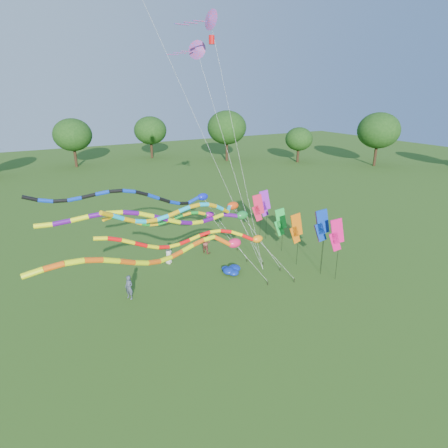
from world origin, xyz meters
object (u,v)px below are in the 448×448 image
blue_nylon_heap (233,271)px  person_a (168,254)px  tube_kite_red (203,239)px  person_b (129,287)px  person_c (206,242)px  tube_kite_orange (175,251)px

blue_nylon_heap → person_a: (-3.54, 4.12, 0.55)m
tube_kite_red → blue_nylon_heap: tube_kite_red is taller
person_b → person_c: (7.77, 4.16, 0.09)m
tube_kite_red → blue_nylon_heap: bearing=39.9°
person_a → person_c: (3.51, 0.37, 0.14)m
person_b → tube_kite_orange: bearing=-10.5°
person_b → person_c: size_ratio=0.90×
blue_nylon_heap → person_c: bearing=90.3°
blue_nylon_heap → person_a: person_a is taller
person_c → blue_nylon_heap: bearing=156.7°
tube_kite_red → person_a: 7.82m
blue_nylon_heap → person_c: person_c is taller
tube_kite_red → blue_nylon_heap: (3.83, 2.73, -4.30)m
blue_nylon_heap → person_b: (-7.80, 0.33, 0.59)m
tube_kite_orange → blue_nylon_heap: size_ratio=11.77×
tube_kite_red → tube_kite_orange: 2.82m
person_b → person_c: bearing=88.6°
tube_kite_red → person_a: (0.29, 6.85, -3.75)m
person_a → person_b: 5.70m
person_b → person_c: person_c is taller
tube_kite_red → person_b: 6.24m
blue_nylon_heap → person_c: size_ratio=0.67×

